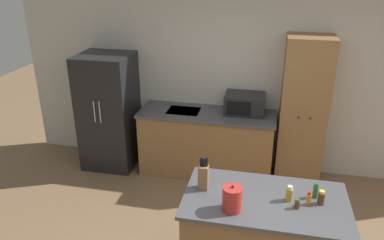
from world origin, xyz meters
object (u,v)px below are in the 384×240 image
object	(u,v)px
microwave	(245,104)
spice_bottle_short_red	(297,204)
spice_bottle_tall_dark	(316,191)
spice_bottle_amber_oil	(289,194)
pantry_cabinet	(303,113)
spice_bottle_green_herb	(321,198)
refrigerator	(109,111)
spice_bottle_pale_salt	(309,199)
kettle	(232,199)
knife_block	(203,176)

from	to	relation	value
microwave	spice_bottle_short_red	size ratio (longest dim) A/B	5.89
spice_bottle_tall_dark	spice_bottle_amber_oil	world-z (taller)	same
pantry_cabinet	spice_bottle_green_herb	distance (m)	1.85
refrigerator	spice_bottle_short_red	distance (m)	3.16
microwave	spice_bottle_green_herb	world-z (taller)	microwave
pantry_cabinet	spice_bottle_green_herb	bearing A→B (deg)	-88.17
pantry_cabinet	spice_bottle_pale_salt	bearing A→B (deg)	-91.43
refrigerator	spice_bottle_amber_oil	world-z (taller)	refrigerator
microwave	spice_bottle_amber_oil	xyz separation A→B (m)	(0.55, -1.89, -0.10)
spice_bottle_pale_salt	refrigerator	bearing A→B (deg)	145.81
pantry_cabinet	kettle	size ratio (longest dim) A/B	8.19
spice_bottle_amber_oil	spice_bottle_pale_salt	xyz separation A→B (m)	(0.16, -0.03, -0.01)
knife_block	spice_bottle_tall_dark	size ratio (longest dim) A/B	2.23
refrigerator	kettle	distance (m)	2.84
spice_bottle_tall_dark	spice_bottle_short_red	xyz separation A→B (m)	(-0.16, -0.20, -0.03)
refrigerator	knife_block	distance (m)	2.45
spice_bottle_tall_dark	spice_bottle_green_herb	distance (m)	0.10
spice_bottle_green_herb	spice_bottle_tall_dark	bearing A→B (deg)	114.14
spice_bottle_short_red	knife_block	bearing A→B (deg)	171.21
pantry_cabinet	spice_bottle_amber_oil	xyz separation A→B (m)	(-0.21, -1.86, -0.05)
pantry_cabinet	kettle	distance (m)	2.21
spice_bottle_pale_salt	spice_bottle_green_herb	bearing A→B (deg)	17.30
spice_bottle_pale_salt	microwave	bearing A→B (deg)	110.42
spice_bottle_amber_oil	kettle	xyz separation A→B (m)	(-0.48, -0.24, 0.04)
refrigerator	microwave	distance (m)	1.95
knife_block	spice_bottle_short_red	bearing A→B (deg)	-8.79
kettle	refrigerator	bearing A→B (deg)	134.89
knife_block	refrigerator	bearing A→B (deg)	134.41
spice_bottle_green_herb	kettle	bearing A→B (deg)	-161.72
spice_bottle_tall_dark	kettle	xyz separation A→B (m)	(-0.71, -0.34, 0.04)
spice_bottle_green_herb	kettle	world-z (taller)	kettle
refrigerator	spice_bottle_pale_salt	distance (m)	3.20
spice_bottle_tall_dark	spice_bottle_pale_salt	distance (m)	0.14
spice_bottle_amber_oil	kettle	bearing A→B (deg)	-153.10
microwave	knife_block	distance (m)	1.88
spice_bottle_green_herb	kettle	distance (m)	0.79
knife_block	microwave	bearing A→B (deg)	83.21
spice_bottle_short_red	spice_bottle_amber_oil	xyz separation A→B (m)	(-0.06, 0.10, 0.03)
kettle	spice_bottle_amber_oil	bearing A→B (deg)	26.90
knife_block	spice_bottle_short_red	world-z (taller)	knife_block
spice_bottle_amber_oil	spice_bottle_green_herb	distance (m)	0.27
microwave	knife_block	size ratio (longest dim) A/B	1.64
spice_bottle_tall_dark	spice_bottle_pale_salt	size ratio (longest dim) A/B	1.14
pantry_cabinet	spice_bottle_tall_dark	distance (m)	1.76
spice_bottle_short_red	microwave	bearing A→B (deg)	107.16
spice_bottle_green_herb	spice_bottle_pale_salt	xyz separation A→B (m)	(-0.11, -0.03, -0.00)
pantry_cabinet	spice_bottle_tall_dark	xyz separation A→B (m)	(0.02, -1.76, -0.05)
microwave	spice_bottle_green_herb	distance (m)	2.06
spice_bottle_green_herb	spice_bottle_short_red	bearing A→B (deg)	-151.98
microwave	spice_bottle_tall_dark	distance (m)	1.97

